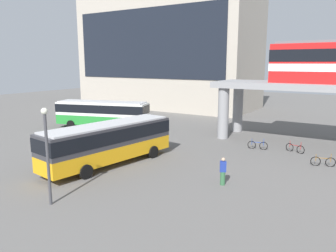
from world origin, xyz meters
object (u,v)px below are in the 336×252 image
object	(u,v)px
bus_main	(109,139)
bicycle_brown	(323,162)
bicycle_red	(295,148)
bicycle_blue	(258,145)
station_building	(168,51)
pedestrian_walking_across	(223,172)
pedestrian_at_kerb	(162,138)
bus_secondary	(102,112)

from	to	relation	value
bus_main	bicycle_brown	size ratio (longest dim) A/B	6.55
bus_main	bicycle_red	distance (m)	16.06
bicycle_blue	station_building	bearing A→B (deg)	136.86
bus_main	bicycle_blue	distance (m)	13.52
bicycle_blue	pedestrian_walking_across	bearing A→B (deg)	-85.41
station_building	bicycle_red	xyz separation A→B (m)	(26.11, -20.89, -9.36)
bus_main	bicycle_red	world-z (taller)	bus_main
pedestrian_walking_across	bus_main	bearing A→B (deg)	-176.06
pedestrian_at_kerb	pedestrian_walking_across	world-z (taller)	pedestrian_walking_across
bus_main	pedestrian_walking_across	distance (m)	9.10
station_building	bicycle_blue	world-z (taller)	station_building
station_building	bus_main	world-z (taller)	station_building
bicycle_red	pedestrian_at_kerb	distance (m)	11.85
bicycle_red	pedestrian_walking_across	world-z (taller)	pedestrian_walking_across
bus_main	bus_secondary	size ratio (longest dim) A/B	1.00
station_building	pedestrian_walking_across	distance (m)	40.51
bicycle_brown	pedestrian_walking_across	size ratio (longest dim) A/B	0.95
bicycle_blue	bicycle_brown	world-z (taller)	same
bus_main	bicycle_brown	world-z (taller)	bus_main
bus_secondary	station_building	bearing A→B (deg)	101.24
bicycle_blue	pedestrian_walking_across	size ratio (longest dim) A/B	0.98
station_building	bicycle_blue	bearing A→B (deg)	-43.14
bus_secondary	pedestrian_at_kerb	bearing A→B (deg)	-17.90
bus_secondary	bicycle_brown	distance (m)	24.53
bus_main	bicycle_blue	xyz separation A→B (m)	(8.20, 10.62, -1.63)
bicycle_blue	pedestrian_walking_across	distance (m)	10.04
bicycle_red	pedestrian_walking_across	size ratio (longest dim) A/B	0.94
bicycle_red	pedestrian_walking_across	distance (m)	10.92
station_building	bicycle_blue	distance (m)	32.89
bicycle_blue	bicycle_brown	size ratio (longest dim) A/B	1.03
pedestrian_walking_across	bicycle_brown	bearing A→B (deg)	57.33
bicycle_red	bus_secondary	bearing A→B (deg)	-177.63
bicycle_brown	bus_main	bearing A→B (deg)	-149.24
pedestrian_at_kerb	bicycle_brown	bearing A→B (deg)	5.81
bus_secondary	pedestrian_at_kerb	distance (m)	11.39
bus_main	station_building	bearing A→B (deg)	114.70
station_building	pedestrian_walking_across	world-z (taller)	station_building
bus_main	bicycle_brown	bearing A→B (deg)	30.76
pedestrian_walking_across	bicycle_red	bearing A→B (deg)	77.81
bus_secondary	bicycle_brown	world-z (taller)	bus_secondary
pedestrian_at_kerb	bus_secondary	bearing A→B (deg)	162.10
bus_main	bicycle_red	size ratio (longest dim) A/B	6.66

